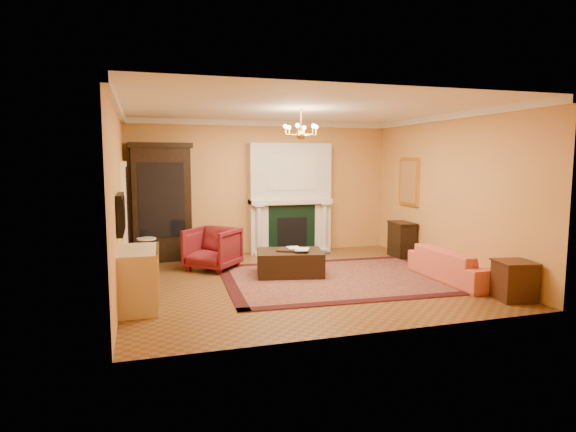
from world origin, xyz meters
name	(u,v)px	position (x,y,z in m)	size (l,w,h in m)	color
floor	(300,281)	(0.00, 0.00, -0.01)	(6.00, 5.50, 0.02)	brown
ceiling	(301,108)	(0.00, 0.00, 3.01)	(6.00, 5.50, 0.02)	white
wall_back	(263,187)	(0.00, 2.76, 1.50)	(6.00, 0.02, 3.00)	#D99B4E
wall_front	(374,212)	(0.00, -2.76, 1.50)	(6.00, 0.02, 3.00)	#D99B4E
wall_left	(118,200)	(-3.01, 0.00, 1.50)	(0.02, 5.50, 3.00)	#D99B4E
wall_right	(449,193)	(3.01, 0.00, 1.50)	(0.02, 5.50, 3.00)	#D99B4E
fireplace	(290,201)	(0.60, 2.57, 1.19)	(1.90, 0.70, 2.50)	silver
crown_molding	(285,117)	(0.00, 0.96, 2.94)	(6.00, 5.50, 0.12)	white
doorway	(126,217)	(-2.95, 1.70, 1.05)	(0.08, 1.05, 2.10)	white
tv_panel	(121,214)	(-2.95, -0.60, 1.35)	(0.09, 0.95, 0.58)	black
gilt_mirror	(409,182)	(2.97, 1.40, 1.65)	(0.06, 0.76, 1.05)	gold
chandelier	(301,132)	(0.00, 0.00, 2.61)	(0.63, 0.55, 0.53)	gold
oriental_rug	(338,278)	(0.69, -0.09, 0.01)	(4.08, 3.06, 0.02)	#420E11
china_cabinet	(161,205)	(-2.27, 2.49, 1.19)	(1.19, 0.54, 2.37)	black
wingback_armchair	(213,247)	(-1.37, 1.32, 0.45)	(0.88, 0.82, 0.90)	maroon
pedestal_table	(147,252)	(-2.59, 1.49, 0.38)	(0.36, 0.36, 0.65)	black
commode	(139,278)	(-2.73, -0.81, 0.43)	(0.54, 1.14, 0.85)	#BBAD88
coral_sofa	(456,259)	(2.62, -0.83, 0.38)	(1.95, 0.57, 0.76)	#E26347
end_table	(514,282)	(2.72, -2.10, 0.29)	(0.50, 0.50, 0.58)	#3B1F10
console_table	(402,240)	(2.78, 1.32, 0.37)	(0.38, 0.67, 0.74)	black
leather_ottoman	(290,263)	(-0.07, 0.41, 0.24)	(1.19, 0.87, 0.44)	black
ottoman_tray	(292,250)	(-0.03, 0.40, 0.48)	(0.50, 0.39, 0.03)	black
book_a	(288,241)	(-0.11, 0.41, 0.64)	(0.22, 0.03, 0.30)	gray
book_b	(296,241)	(0.00, 0.28, 0.66)	(0.24, 0.02, 0.33)	gray
topiary_left	(265,190)	(0.01, 2.53, 1.45)	(0.15, 0.15, 0.40)	gray
topiary_right	(316,188)	(1.21, 2.53, 1.48)	(0.17, 0.17, 0.46)	gray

